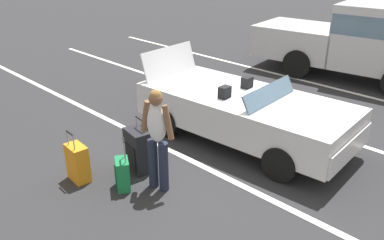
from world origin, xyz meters
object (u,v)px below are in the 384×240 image
convertible_car (253,115)px  parked_pickup_truck_far (361,40)px  suitcase_large_black (137,150)px  traveler_person (157,135)px  suitcase_medium_bright (78,163)px  suitcase_small_carryon (122,174)px

convertible_car → parked_pickup_truck_far: 5.31m
suitcase_large_black → traveler_person: 0.88m
convertible_car → suitcase_medium_bright: 3.28m
traveler_person → convertible_car: bearing=-15.4°
suitcase_small_carryon → suitcase_large_black: bearing=-120.7°
convertible_car → parked_pickup_truck_far: (-0.30, 5.27, 0.51)m
suitcase_large_black → parked_pickup_truck_far: parked_pickup_truck_far is taller
suitcase_small_carryon → parked_pickup_truck_far: bearing=-149.5°
suitcase_large_black → suitcase_small_carryon: suitcase_large_black is taller
suitcase_medium_bright → traveler_person: 1.48m
convertible_car → traveler_person: 2.30m
suitcase_medium_bright → suitcase_small_carryon: suitcase_medium_bright is taller
traveler_person → parked_pickup_truck_far: bearing=-11.2°
suitcase_large_black → suitcase_medium_bright: 0.98m
suitcase_small_carryon → parked_pickup_truck_far: 8.00m
traveler_person → suitcase_medium_bright: bearing=111.5°
convertible_car → suitcase_large_black: (-0.77, -2.16, -0.22)m
convertible_car → suitcase_medium_bright: bearing=-115.6°
convertible_car → suitcase_small_carryon: (-0.51, -2.68, -0.34)m
convertible_car → suitcase_medium_bright: convertible_car is taller
suitcase_medium_bright → traveler_person: (1.11, 0.76, 0.62)m
convertible_car → traveler_person: traveler_person is taller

